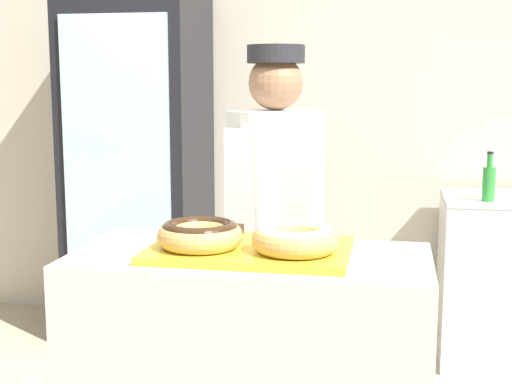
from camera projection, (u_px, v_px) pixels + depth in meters
The scene contains 9 objects.
wall_back at pixel (321, 104), 4.22m from camera, with size 8.00×0.06×2.70m.
serving_tray at pixel (250, 250), 2.21m from camera, with size 0.62×0.42×0.02m.
donut_chocolate_glaze at pixel (200, 234), 2.19m from camera, with size 0.26×0.26×0.08m.
donut_light_glaze at pixel (295, 238), 2.13m from camera, with size 0.26×0.26×0.08m.
brownie_back_left at pixel (228, 231), 2.37m from camera, with size 0.09×0.09×0.03m.
brownie_back_right at pixel (290, 233), 2.33m from camera, with size 0.09×0.09×0.03m.
baker_person at pixel (275, 242), 2.84m from camera, with size 0.38×0.38×1.62m.
beverage_fridge at pixel (139, 168), 4.08m from camera, with size 0.71×0.69×1.98m.
bottle_green at pixel (489, 182), 3.58m from camera, with size 0.06×0.06×0.25m.
Camera 1 is at (0.43, -2.11, 1.50)m, focal length 50.00 mm.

